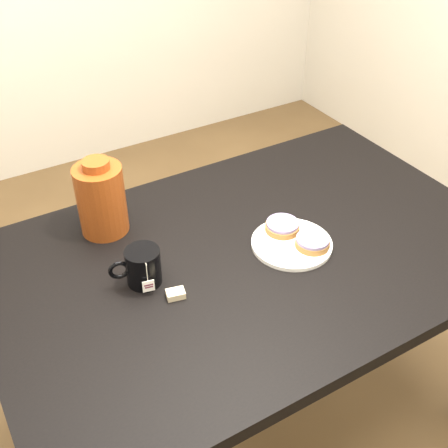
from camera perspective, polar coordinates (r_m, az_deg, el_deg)
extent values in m
plane|color=brown|center=(2.08, 2.19, -18.77)|extent=(4.00, 4.00, 0.00)
cube|color=black|center=(1.53, 2.82, -3.22)|extent=(1.40, 0.90, 0.04)
cylinder|color=black|center=(1.93, -20.92, -11.38)|extent=(0.06, 0.06, 0.71)
cylinder|color=black|center=(2.32, 10.60, 0.29)|extent=(0.06, 0.06, 0.71)
cylinder|color=white|center=(1.54, 6.88, -2.00)|extent=(0.22, 0.22, 0.01)
torus|color=white|center=(1.54, 6.90, -1.83)|extent=(0.22, 0.22, 0.01)
cylinder|color=brown|center=(1.57, 5.94, -0.35)|extent=(0.10, 0.10, 0.02)
cylinder|color=gray|center=(1.56, 5.97, 0.04)|extent=(0.10, 0.10, 0.01)
cylinder|color=brown|center=(1.53, 8.96, -1.93)|extent=(0.12, 0.12, 0.02)
cylinder|color=gray|center=(1.52, 9.01, -1.54)|extent=(0.11, 0.11, 0.01)
cylinder|color=black|center=(1.41, -8.19, -4.29)|extent=(0.10, 0.10, 0.10)
cylinder|color=black|center=(1.38, -8.34, -3.01)|extent=(0.08, 0.08, 0.00)
torus|color=black|center=(1.40, -10.61, -4.63)|extent=(0.05, 0.02, 0.05)
cylinder|color=beige|center=(1.36, -7.84, -4.86)|extent=(0.00, 0.00, 0.05)
cube|color=white|center=(1.39, -7.69, -6.21)|extent=(0.03, 0.01, 0.03)
cube|color=#C6B793|center=(1.39, -4.94, -7.09)|extent=(0.05, 0.04, 0.02)
cylinder|color=#5E230C|center=(1.57, -12.36, 2.41)|extent=(0.17, 0.17, 0.20)
cylinder|color=#5E230C|center=(1.51, -12.91, 5.91)|extent=(0.07, 0.07, 0.02)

